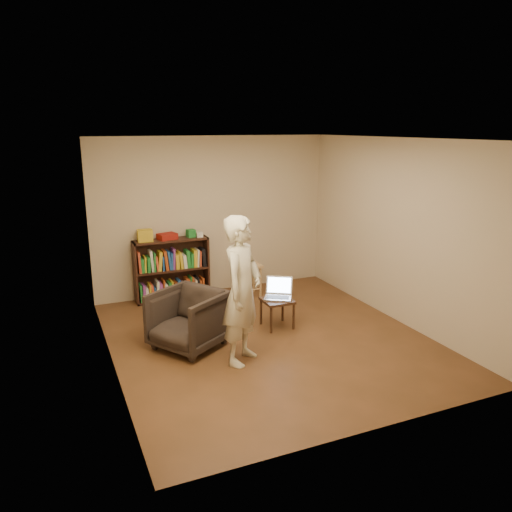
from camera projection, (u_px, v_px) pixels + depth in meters
name	position (u px, v px, depth m)	size (l,w,h in m)	color
floor	(269.00, 339.00, 6.64)	(4.50, 4.50, 0.00)	#4A2E17
ceiling	(270.00, 139.00, 5.98)	(4.50, 4.50, 0.00)	silver
wall_back	(213.00, 216.00, 8.31)	(4.00, 4.00, 0.00)	#BBAC8D
wall_left	(106.00, 260.00, 5.55)	(4.50, 4.50, 0.00)	#BBAC8D
wall_right	(397.00, 231.00, 7.07)	(4.50, 4.50, 0.00)	#BBAC8D
bookshelf	(172.00, 273.00, 8.09)	(1.20, 0.30, 1.00)	black
box_yellow	(145.00, 236.00, 7.77)	(0.23, 0.17, 0.19)	gold
red_cloth	(167.00, 236.00, 7.92)	(0.28, 0.21, 0.09)	maroon
box_green	(191.00, 233.00, 8.08)	(0.12, 0.12, 0.12)	#1F772C
box_white	(200.00, 235.00, 8.09)	(0.10, 0.10, 0.08)	silver
stool	(249.00, 270.00, 8.22)	(0.38, 0.38, 0.55)	#A58350
armchair	(188.00, 319.00, 6.31)	(0.80, 0.82, 0.75)	#2A231C
side_table	(277.00, 304.00, 6.97)	(0.40, 0.40, 0.41)	black
laptop	(278.00, 293.00, 7.03)	(0.52, 0.52, 0.26)	#ACABB0
person	(242.00, 291.00, 5.81)	(0.65, 0.43, 1.78)	beige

